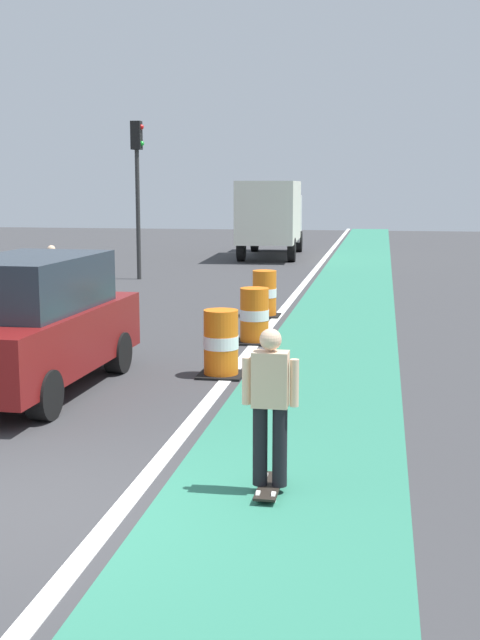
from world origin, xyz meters
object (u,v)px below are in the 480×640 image
object	(u,v)px
skateboarder_on_lane	(270,405)
traffic_barrel_back	(264,294)
traffic_barrel_front	(221,344)
pedestrian_crossing	(52,275)
traffic_light_corner	(137,172)
parked_suv_nearest	(32,324)
delivery_truck_down_block	(271,214)
traffic_barrel_mid	(254,316)

from	to	relation	value
skateboarder_on_lane	traffic_barrel_back	distance (m)	11.37
traffic_barrel_front	pedestrian_crossing	bearing A→B (deg)	130.83
traffic_barrel_front	pedestrian_crossing	distance (m)	8.45
traffic_barrel_front	pedestrian_crossing	size ratio (longest dim) A/B	0.68
skateboarder_on_lane	traffic_light_corner	bearing A→B (deg)	110.51
skateboarder_on_lane	parked_suv_nearest	world-z (taller)	parked_suv_nearest
parked_suv_nearest	traffic_barrel_back	xyz separation A→B (m)	(2.41, 7.70, -0.50)
delivery_truck_down_block	traffic_barrel_front	bearing A→B (deg)	-84.39
skateboarder_on_lane	parked_suv_nearest	bearing A→B (deg)	139.06
parked_suv_nearest	traffic_barrel_front	xyz separation A→B (m)	(2.59, 1.46, -0.50)
traffic_barrel_mid	pedestrian_crossing	bearing A→B (deg)	148.32
parked_suv_nearest	traffic_light_corner	distance (m)	15.21
pedestrian_crossing	skateboarder_on_lane	bearing A→B (deg)	-58.40
parked_suv_nearest	traffic_barrel_mid	world-z (taller)	parked_suv_nearest
parked_suv_nearest	traffic_barrel_front	size ratio (longest dim) A/B	4.27
skateboarder_on_lane	delivery_truck_down_block	xyz separation A→B (m)	(-3.69, 27.53, 0.94)
skateboarder_on_lane	traffic_barrel_mid	bearing A→B (deg)	99.93
traffic_light_corner	traffic_barrel_mid	bearing A→B (deg)	-62.25
parked_suv_nearest	traffic_barrel_front	distance (m)	3.02
traffic_barrel_back	pedestrian_crossing	size ratio (longest dim) A/B	0.68
traffic_barrel_front	skateboarder_on_lane	bearing A→B (deg)	-73.46
traffic_barrel_front	delivery_truck_down_block	size ratio (longest dim) A/B	0.14
traffic_barrel_mid	pedestrian_crossing	size ratio (longest dim) A/B	0.68
traffic_barrel_mid	delivery_truck_down_block	distance (m)	19.79
traffic_barrel_front	traffic_barrel_back	size ratio (longest dim) A/B	1.00
traffic_barrel_front	traffic_light_corner	distance (m)	14.64
traffic_barrel_front	delivery_truck_down_block	bearing A→B (deg)	95.61
parked_suv_nearest	delivery_truck_down_block	size ratio (longest dim) A/B	0.60
skateboarder_on_lane	delivery_truck_down_block	bearing A→B (deg)	97.64
skateboarder_on_lane	traffic_barrel_front	bearing A→B (deg)	106.54
traffic_light_corner	pedestrian_crossing	size ratio (longest dim) A/B	3.17
parked_suv_nearest	traffic_barrel_front	bearing A→B (deg)	29.31
skateboarder_on_lane	pedestrian_crossing	world-z (taller)	skateboarder_on_lane
traffic_barrel_front	traffic_barrel_mid	world-z (taller)	same
traffic_barrel_front	traffic_light_corner	size ratio (longest dim) A/B	0.21
parked_suv_nearest	pedestrian_crossing	bearing A→B (deg)	110.45
traffic_barrel_front	traffic_barrel_mid	bearing A→B (deg)	88.12
pedestrian_crossing	traffic_light_corner	bearing A→B (deg)	88.67
skateboarder_on_lane	pedestrian_crossing	distance (m)	13.36
parked_suv_nearest	traffic_light_corner	world-z (taller)	traffic_light_corner
traffic_barrel_front	delivery_truck_down_block	world-z (taller)	delivery_truck_down_block
pedestrian_crossing	traffic_barrel_front	bearing A→B (deg)	-49.17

